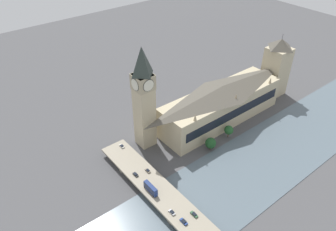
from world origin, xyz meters
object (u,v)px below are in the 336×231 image
(car_southbound_extra, at_px, (122,146))
(road_bridge, at_px, (179,212))
(car_southbound_lead, at_px, (194,214))
(car_northbound_lead, at_px, (136,174))
(clock_tower, at_px, (144,96))
(car_northbound_tail, at_px, (184,222))
(double_decker_bus_lead, at_px, (151,188))
(parliament_hall, at_px, (221,103))
(victoria_tower, at_px, (276,67))
(car_southbound_tail, at_px, (148,171))
(car_southbound_mid, at_px, (172,212))

(car_southbound_extra, bearing_deg, road_bridge, 176.82)
(car_southbound_lead, distance_m, car_southbound_extra, 69.53)
(road_bridge, distance_m, car_southbound_extra, 62.46)
(car_northbound_lead, xyz_separation_m, car_southbound_lead, (-42.64, -7.88, 0.03))
(clock_tower, bearing_deg, car_northbound_tail, 160.08)
(road_bridge, height_order, double_decker_bus_lead, double_decker_bus_lead)
(parliament_hall, distance_m, victoria_tower, 63.05)
(victoria_tower, xyz_separation_m, car_southbound_tail, (-15.20, 139.74, -18.21))
(double_decker_bus_lead, relative_size, car_northbound_tail, 2.27)
(double_decker_bus_lead, xyz_separation_m, car_southbound_tail, (13.75, -7.75, -2.07))
(parliament_hall, height_order, road_bridge, parliament_hall)
(car_northbound_tail, bearing_deg, parliament_hall, -56.40)
(car_southbound_lead, bearing_deg, car_northbound_lead, 10.47)
(parliament_hall, relative_size, car_southbound_tail, 25.69)
(car_northbound_tail, bearing_deg, victoria_tower, -69.09)
(road_bridge, bearing_deg, victoria_tower, -71.23)
(road_bridge, bearing_deg, clock_tower, -19.56)
(double_decker_bus_lead, height_order, car_northbound_tail, double_decker_bus_lead)
(car_southbound_lead, bearing_deg, car_southbound_tail, 0.64)
(parliament_hall, height_order, clock_tower, clock_tower)
(victoria_tower, distance_m, double_decker_bus_lead, 151.17)
(car_northbound_lead, xyz_separation_m, car_northbound_tail, (-42.67, -0.73, 0.09))
(clock_tower, bearing_deg, road_bridge, 160.44)
(double_decker_bus_lead, xyz_separation_m, car_northbound_tail, (-26.99, -1.06, -2.01))
(victoria_tower, xyz_separation_m, double_decker_bus_lead, (-28.95, 147.49, -16.14))
(victoria_tower, xyz_separation_m, road_bridge, (-48.73, 143.38, -19.91))
(clock_tower, height_order, double_decker_bus_lead, clock_tower)
(parliament_hall, distance_m, road_bridge, 95.12)
(parliament_hall, height_order, car_southbound_tail, parliament_hall)
(double_decker_bus_lead, distance_m, car_southbound_tail, 15.92)
(double_decker_bus_lead, height_order, car_northbound_lead, double_decker_bus_lead)
(car_southbound_extra, bearing_deg, car_southbound_tail, -179.64)
(double_decker_bus_lead, bearing_deg, car_southbound_mid, -179.99)
(double_decker_bus_lead, bearing_deg, parliament_hall, -71.26)
(car_southbound_tail, bearing_deg, double_decker_bus_lead, 150.58)
(clock_tower, relative_size, car_southbound_extra, 17.70)
(clock_tower, xyz_separation_m, car_southbound_lead, (-68.29, 17.61, -31.74))
(parliament_hall, xyz_separation_m, car_northbound_tail, (-55.89, 84.11, -8.62))
(clock_tower, height_order, car_northbound_lead, clock_tower)
(car_southbound_lead, bearing_deg, victoria_tower, -68.13)
(car_southbound_tail, bearing_deg, road_bridge, 173.79)
(double_decker_bus_lead, height_order, car_southbound_extra, double_decker_bus_lead)
(clock_tower, relative_size, car_northbound_lead, 17.79)
(car_southbound_lead, height_order, car_southbound_mid, car_southbound_lead)
(parliament_hall, xyz_separation_m, road_bridge, (-48.67, 81.06, -10.38))
(road_bridge, height_order, car_southbound_tail, car_southbound_tail)
(parliament_hall, xyz_separation_m, car_southbound_mid, (-47.66, 85.17, -8.70))
(car_southbound_mid, bearing_deg, car_northbound_lead, -0.54)
(car_northbound_lead, bearing_deg, clock_tower, -44.82)
(clock_tower, xyz_separation_m, car_southbound_tail, (-27.58, 18.06, -31.73))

